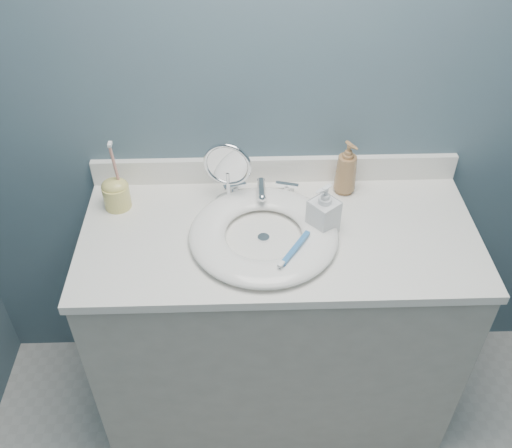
{
  "coord_description": "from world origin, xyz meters",
  "views": [
    {
      "loc": [
        -0.11,
        -0.32,
        2.05
      ],
      "look_at": [
        -0.07,
        0.94,
        0.94
      ],
      "focal_mm": 40.0,
      "sensor_mm": 36.0,
      "label": 1
    }
  ],
  "objects_px": {
    "soap_bottle_clear": "(324,209)",
    "toothbrush_holder": "(116,192)",
    "soap_bottle_amber": "(347,168)",
    "makeup_mirror": "(228,172)"
  },
  "relations": [
    {
      "from": "toothbrush_holder",
      "to": "makeup_mirror",
      "type": "bearing_deg",
      "value": 1.2
    },
    {
      "from": "makeup_mirror",
      "to": "soap_bottle_clear",
      "type": "xyz_separation_m",
      "value": [
        0.29,
        -0.15,
        -0.04
      ]
    },
    {
      "from": "soap_bottle_amber",
      "to": "toothbrush_holder",
      "type": "relative_size",
      "value": 0.77
    },
    {
      "from": "soap_bottle_clear",
      "to": "toothbrush_holder",
      "type": "bearing_deg",
      "value": -141.07
    },
    {
      "from": "soap_bottle_amber",
      "to": "toothbrush_holder",
      "type": "xyz_separation_m",
      "value": [
        -0.74,
        -0.06,
        -0.04
      ]
    },
    {
      "from": "soap_bottle_clear",
      "to": "toothbrush_holder",
      "type": "relative_size",
      "value": 0.7
    },
    {
      "from": "soap_bottle_amber",
      "to": "toothbrush_holder",
      "type": "bearing_deg",
      "value": 153.04
    },
    {
      "from": "soap_bottle_clear",
      "to": "toothbrush_holder",
      "type": "height_order",
      "value": "toothbrush_holder"
    },
    {
      "from": "toothbrush_holder",
      "to": "soap_bottle_amber",
      "type": "bearing_deg",
      "value": 4.47
    },
    {
      "from": "makeup_mirror",
      "to": "toothbrush_holder",
      "type": "bearing_deg",
      "value": -165.69
    }
  ]
}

